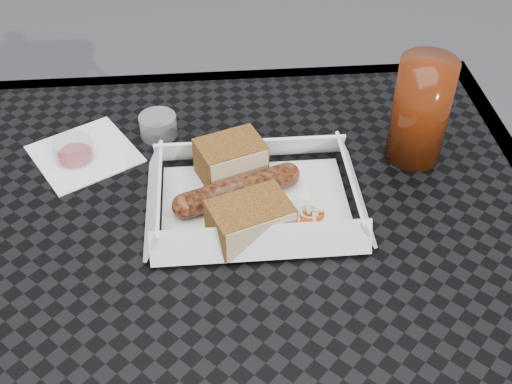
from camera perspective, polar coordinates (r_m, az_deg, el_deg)
The scene contains 10 objects.
patio_table at distance 0.76m, azimuth -2.77°, elevation -10.28°, with size 0.80×0.80×0.74m.
food_tray at distance 0.76m, azimuth -0.06°, elevation -1.07°, with size 0.22×0.15×0.00m, color white.
bratwurst at distance 0.76m, azimuth -1.65°, elevation 0.19°, with size 0.15×0.08×0.03m.
bread_near at distance 0.79m, azimuth -2.27°, elevation 2.93°, with size 0.08×0.06×0.05m, color brown.
bread_far at distance 0.71m, azimuth -0.52°, elevation -2.53°, with size 0.09×0.06×0.04m, color brown.
veg_garnish at distance 0.74m, azimuth 5.03°, elevation -2.31°, with size 0.03×0.03×0.00m.
napkin at distance 0.87m, azimuth -14.99°, elevation 3.29°, with size 0.12×0.12×0.00m, color white.
condiment_cup_sauce at distance 0.85m, azimuth -15.86°, elevation 3.55°, with size 0.05×0.05×0.03m, color maroon.
condiment_cup_empty at distance 0.87m, azimuth -8.69°, elevation 5.84°, with size 0.05×0.05×0.03m, color silver.
drink_glass at distance 0.82m, azimuth 14.42°, elevation 7.01°, with size 0.07×0.07×0.14m, color #511906.
Camera 1 is at (-0.00, -0.47, 1.27)m, focal length 45.00 mm.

